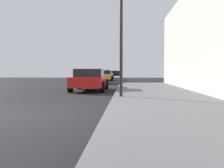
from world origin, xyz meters
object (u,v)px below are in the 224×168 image
car_blue (95,77)px  car_yellow (105,75)px  car_red (90,80)px  street_lamp (121,19)px  car_black (116,74)px  car_white (107,74)px

car_blue → car_yellow: same height
car_red → car_blue: size_ratio=1.04×
street_lamp → car_black: (-1.85, 40.12, -2.49)m
street_lamp → car_black: size_ratio=0.98×
street_lamp → car_white: bearing=95.3°
car_blue → car_white: bearing=90.3°
car_red → car_blue: 9.24m
car_blue → car_yellow: (0.34, 7.18, 0.00)m
street_lamp → car_blue: 14.50m
car_blue → car_white: car_white is taller
car_black → car_white: bearing=-96.0°
car_blue → car_red: bearing=-84.9°
car_white → car_black: 9.45m
street_lamp → car_black: 40.24m
car_red → car_black: size_ratio=0.93×
car_yellow → car_white: (-0.43, 9.53, 0.00)m
street_lamp → car_red: (-1.92, 4.81, -2.49)m
car_blue → car_black: (0.90, 26.11, 0.00)m
car_white → car_blue: bearing=-89.7°
car_red → car_black: (0.07, 35.31, 0.00)m
car_yellow → car_white: size_ratio=0.92×
car_white → car_black: car_white is taller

